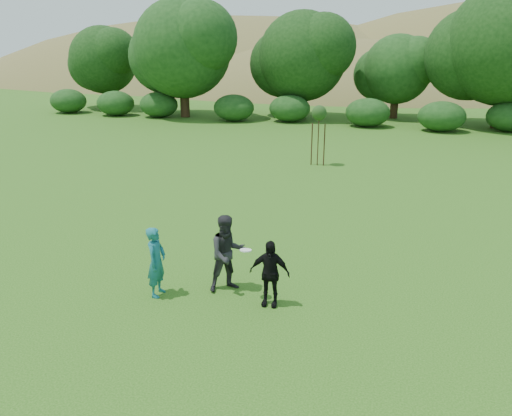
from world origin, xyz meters
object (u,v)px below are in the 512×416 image
at_px(player_grey, 228,253).
at_px(player_black, 270,273).
at_px(player_teal, 156,262).
at_px(sapling, 319,115).

relative_size(player_grey, player_black, 1.21).
bearing_deg(player_teal, player_black, -86.11).
xyz_separation_m(player_teal, player_grey, (1.47, 0.71, 0.09)).
xyz_separation_m(player_grey, player_black, (1.12, -0.43, -0.16)).
bearing_deg(player_teal, sapling, -7.68).
height_order(player_teal, sapling, sapling).
bearing_deg(player_teal, player_grey, -66.64).
relative_size(player_teal, sapling, 0.58).
distance_m(player_teal, sapling, 14.15).
relative_size(player_black, sapling, 0.54).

